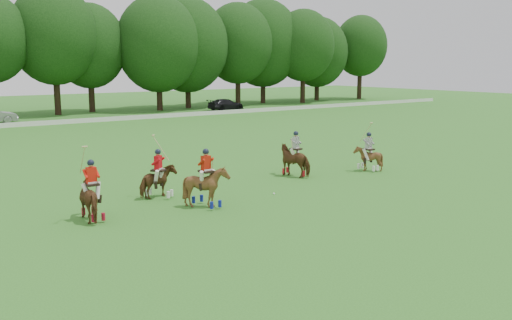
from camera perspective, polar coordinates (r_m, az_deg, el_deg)
ground at (r=21.86m, az=1.91°, el=-5.70°), size 180.00×180.00×0.00m
boundary_rail at (r=56.41m, az=-22.55°, el=3.31°), size 120.00×0.10×0.44m
car_right at (r=70.63m, az=-3.03°, el=5.57°), size 4.91×2.32×1.38m
polo_red_a at (r=22.10m, az=-16.04°, el=-3.70°), size 1.17×1.89×2.82m
polo_red_b at (r=25.01m, az=-9.71°, el=-2.09°), size 1.84×1.80×2.69m
polo_red_c at (r=23.18m, az=-5.00°, el=-2.60°), size 1.51×1.67×2.40m
polo_stripe_a at (r=29.50m, az=3.98°, el=0.02°), size 1.49×2.11×2.33m
polo_stripe_b at (r=31.37m, az=11.15°, el=0.25°), size 1.24×1.36×2.65m
polo_ball at (r=25.40m, az=1.80°, el=-3.39°), size 0.09×0.09×0.09m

